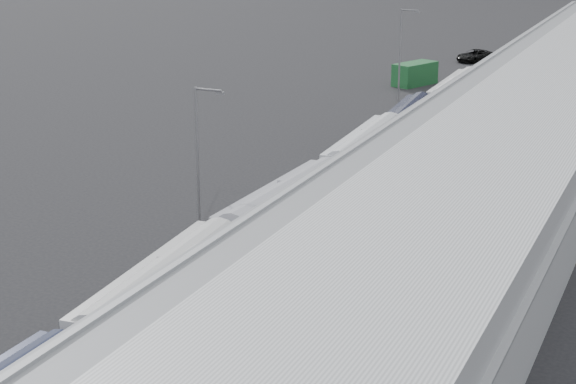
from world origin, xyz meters
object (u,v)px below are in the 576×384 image
Objects in this scene: bus_6 at (456,100)px; suv at (475,56)px; street_lamp_near at (200,151)px; street_lamp_far at (401,51)px; bus_5 at (406,131)px; bus_2 at (165,306)px; bus_4 at (366,161)px; bus_3 at (285,220)px; shipping_container at (415,74)px.

suv is at bearing 98.78° from bus_6.
street_lamp_far is at bearing 90.41° from street_lamp_near.
street_lamp_near reaches higher than bus_5.
bus_5 is at bearing -71.13° from street_lamp_far.
bus_6 is 40.70m from street_lamp_near.
bus_6 is (0.44, 54.47, -0.04)m from bus_2.
bus_4 reaches higher than bus_5.
bus_4 is 1.02× the size of bus_6.
bus_2 is at bearing -91.85° from bus_6.
suv is (-5.43, 48.47, -0.81)m from bus_5.
bus_5 is 48.78m from suv.
bus_4 is at bearing -77.64° from street_lamp_far.
suv is (-5.67, 88.57, -0.91)m from bus_2.
street_lamp_near is at bearing -179.23° from bus_3.
shipping_container is at bearing 100.36° from bus_3.
bus_6 is 8.36m from street_lamp_far.
bus_6 reaches higher than suv.
bus_3 is 25.79m from bus_5.
shipping_container is at bearing 92.31° from street_lamp_near.
street_lamp_near reaches higher than bus_6.
bus_3 is 43.87m from street_lamp_far.
bus_4 is at bearing -93.59° from bus_5.
street_lamp_far reaches higher than bus_2.
bus_2 reaches higher than bus_6.
street_lamp_far reaches higher than suv.
bus_3 is at bearing -59.60° from shipping_container.
suv is at bearing 89.00° from street_lamp_far.
street_lamp_near is (-5.66, -25.66, 3.80)m from bus_5.
bus_3 is 1.04× the size of bus_5.
bus_5 is (-0.20, 10.68, -0.09)m from bus_4.
bus_6 is at bearing 86.24° from bus_4.
suv is at bearing 91.74° from bus_5.
bus_4 is 10.68m from bus_5.
street_lamp_far is (-5.97, 17.46, 4.05)m from bus_5.
bus_2 is 2.50× the size of shipping_container.
bus_6 is 1.43× the size of street_lamp_near.
suv is at bearing 89.60° from bus_2.
bus_5 is 26.55m from street_lamp_near.
shipping_container is at bearing 118.60° from bus_6.
bus_3 is 1.02× the size of bus_6.
street_lamp_far reaches higher than bus_3.
bus_5 is 14.39m from bus_6.
bus_5 is (-0.25, 40.10, -0.10)m from bus_2.
bus_5 is at bearing -52.87° from shipping_container.
bus_5 is at bearing 86.29° from bus_2.
street_lamp_far is (-0.31, 43.12, 0.25)m from street_lamp_near.
street_lamp_far is at bearing -66.33° from suv.
bus_5 is 30.26m from shipping_container.
shipping_container is (-8.57, 14.85, -0.37)m from bus_6.
street_lamp_far is (-6.21, 57.56, 3.96)m from bus_2.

